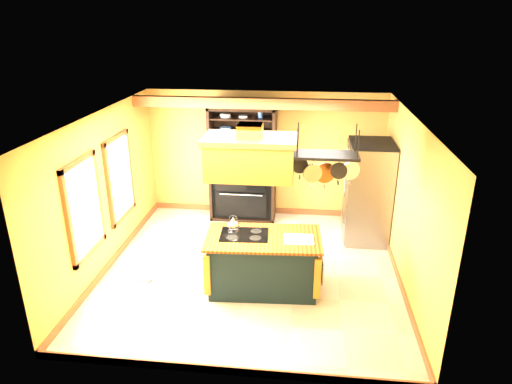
% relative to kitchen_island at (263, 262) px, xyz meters
% --- Properties ---
extents(floor, '(5.00, 5.00, 0.00)m').
position_rel_kitchen_island_xyz_m(floor, '(-0.25, 0.52, -0.47)').
color(floor, beige).
rests_on(floor, ground).
extents(ceiling, '(5.00, 5.00, 0.00)m').
position_rel_kitchen_island_xyz_m(ceiling, '(-0.25, 0.52, 2.23)').
color(ceiling, white).
rests_on(ceiling, wall_back).
extents(wall_back, '(5.00, 0.02, 2.70)m').
position_rel_kitchen_island_xyz_m(wall_back, '(-0.25, 3.02, 0.88)').
color(wall_back, '#BF9746').
rests_on(wall_back, floor).
extents(wall_front, '(5.00, 0.02, 2.70)m').
position_rel_kitchen_island_xyz_m(wall_front, '(-0.25, -1.98, 0.88)').
color(wall_front, '#BF9746').
rests_on(wall_front, floor).
extents(wall_left, '(0.02, 5.00, 2.70)m').
position_rel_kitchen_island_xyz_m(wall_left, '(-2.75, 0.52, 0.88)').
color(wall_left, '#BF9746').
rests_on(wall_left, floor).
extents(wall_right, '(0.02, 5.00, 2.70)m').
position_rel_kitchen_island_xyz_m(wall_right, '(2.25, 0.52, 0.88)').
color(wall_right, '#BF9746').
rests_on(wall_right, floor).
extents(ceiling_beam, '(5.00, 0.15, 0.20)m').
position_rel_kitchen_island_xyz_m(ceiling_beam, '(-0.25, 2.22, 2.12)').
color(ceiling_beam, '#9A572F').
rests_on(ceiling_beam, ceiling).
extents(window_near, '(0.06, 1.06, 1.56)m').
position_rel_kitchen_island_xyz_m(window_near, '(-2.72, -0.28, 0.93)').
color(window_near, '#9A572F').
rests_on(window_near, wall_left).
extents(window_far, '(0.06, 1.06, 1.56)m').
position_rel_kitchen_island_xyz_m(window_far, '(-2.72, 1.12, 0.93)').
color(window_far, '#9A572F').
rests_on(window_far, wall_left).
extents(kitchen_island, '(1.86, 1.10, 1.11)m').
position_rel_kitchen_island_xyz_m(kitchen_island, '(0.00, 0.00, 0.00)').
color(kitchen_island, '#13242D').
rests_on(kitchen_island, floor).
extents(range_hood, '(1.35, 0.76, 0.80)m').
position_rel_kitchen_island_xyz_m(range_hood, '(-0.20, -0.00, 1.77)').
color(range_hood, '#BB892E').
rests_on(range_hood, ceiling).
extents(pot_rack, '(1.00, 0.46, 0.88)m').
position_rel_kitchen_island_xyz_m(pot_rack, '(0.91, 0.01, 1.70)').
color(pot_rack, black).
rests_on(pot_rack, ceiling).
extents(refrigerator, '(0.83, 0.98, 1.92)m').
position_rel_kitchen_island_xyz_m(refrigerator, '(1.82, 1.99, 0.47)').
color(refrigerator, gray).
rests_on(refrigerator, floor).
extents(hutch, '(1.38, 0.62, 2.44)m').
position_rel_kitchen_island_xyz_m(hutch, '(-0.69, 2.75, 0.46)').
color(hutch, black).
rests_on(hutch, floor).
extents(floor_register, '(0.30, 0.17, 0.01)m').
position_rel_kitchen_island_xyz_m(floor_register, '(-1.99, -0.03, -0.46)').
color(floor_register, black).
rests_on(floor_register, floor).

